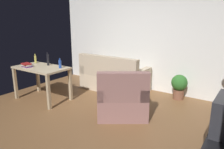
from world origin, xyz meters
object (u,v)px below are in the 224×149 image
bottle_blue (60,64)px  armchair (122,100)px  couch (113,78)px  desk (42,72)px  potted_plant (179,85)px  bottle_dark (48,60)px  bottle_squat (35,59)px  book_stack (27,65)px

bottle_blue → armchair: bearing=5.2°
couch → desk: 1.77m
potted_plant → bottle_dark: bearing=-148.3°
potted_plant → armchair: (-0.61, -1.48, -0.01)m
bottle_squat → book_stack: bottle_squat is taller
bottle_dark → book_stack: bottle_dark is taller
armchair → bottle_squat: bottle_squat is taller
armchair → bottle_squat: bearing=-32.3°
potted_plant → armchair: 1.60m
desk → book_stack: size_ratio=4.41×
desk → bottle_blue: (0.44, 0.15, 0.20)m
potted_plant → armchair: bearing=-112.3°
bottle_dark → bottle_blue: 0.45m
bottle_squat → book_stack: 0.42m
potted_plant → bottle_dark: 3.04m
desk → book_stack: bearing=-145.3°
potted_plant → book_stack: 3.44m
book_stack → desk: bearing=35.5°
desk → bottle_squat: bottle_squat is taller
couch → desk: size_ratio=1.38×
couch → armchair: size_ratio=1.37×
armchair → book_stack: size_ratio=4.44×
desk → bottle_dark: (0.00, 0.20, 0.24)m
potted_plant → bottle_blue: 2.70m
armchair → bottle_blue: (-1.49, -0.14, 0.53)m
armchair → bottle_dark: (-1.93, -0.09, 0.57)m
armchair → bottle_dark: size_ratio=4.14×
bottle_dark → book_stack: bearing=-123.8°
armchair → book_stack: 2.29m
bottle_dark → armchair: bearing=2.8°
couch → bottle_squat: bearing=42.3°
bottle_blue → desk: bearing=-160.8°
couch → book_stack: size_ratio=6.10×
bottle_dark → bottle_blue: (0.44, -0.04, -0.04)m
armchair → bottle_squat: size_ratio=5.57×
couch → bottle_blue: size_ratio=7.91×
couch → bottle_dark: 1.68m
couch → bottle_squat: size_ratio=7.64×
armchair → potted_plant: bearing=-147.0°
armchair → bottle_blue: 1.59m
bottle_blue → potted_plant: bearing=37.5°
potted_plant → bottle_blue: (-2.10, -1.61, 0.52)m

